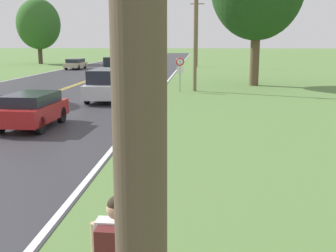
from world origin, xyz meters
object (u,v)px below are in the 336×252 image
Objects in this scene: traffic_sign at (180,66)px; car_red_hatchback_approaching at (32,109)px; car_dark_green_suv_mid_far at (116,67)px; car_champagne_hatchback_receding at (75,63)px; car_maroon_sedan_distant at (138,54)px; car_silver_van_mid_near at (108,84)px; tree_behind_sign at (38,24)px.

car_red_hatchback_approaching is at bearing -112.93° from traffic_sign.
car_dark_green_suv_mid_far reaches higher than car_red_hatchback_approaching.
traffic_sign is at bearing 34.63° from car_dark_green_suv_mid_far.
car_maroon_sedan_distant is at bearing -1.30° from car_champagne_hatchback_receding.
car_silver_van_mid_near is at bearing 11.95° from car_dark_green_suv_mid_far.
car_red_hatchback_approaching is (17.41, -46.54, -5.08)m from tree_behind_sign.
traffic_sign reaches higher than car_maroon_sedan_distant.
traffic_sign is 0.48× the size of car_silver_van_mid_near.
traffic_sign is at bearing 158.68° from car_red_hatchback_approaching.
car_dark_green_suv_mid_far is at bearing 122.27° from traffic_sign.
traffic_sign is 0.63× the size of car_red_hatchback_approaching.
car_champagne_hatchback_receding is (-13.83, 22.32, -1.05)m from traffic_sign.
tree_behind_sign is 43.17m from car_silver_van_mid_near.
tree_behind_sign reaches higher than car_dark_green_suv_mid_far.
car_champagne_hatchback_receding is (-8.55, 34.80, -0.06)m from car_red_hatchback_approaching.
car_champagne_hatchback_receding is at bearing -164.58° from car_red_hatchback_approaching.
tree_behind_sign is at bearing 39.48° from car_champagne_hatchback_receding.
car_silver_van_mid_near is (18.73, -38.58, -4.89)m from tree_behind_sign.
car_maroon_sedan_distant is at bearing -174.45° from car_silver_van_mid_near.
car_dark_green_suv_mid_far reaches higher than car_silver_van_mid_near.
car_red_hatchback_approaching is 0.90× the size of car_maroon_sedan_distant.
car_champagne_hatchback_receding is (8.86, -11.74, -5.14)m from tree_behind_sign.
tree_behind_sign is 2.58× the size of car_red_hatchback_approaching.
car_red_hatchback_approaching is at bearing -175.98° from car_maroon_sedan_distant.
car_silver_van_mid_near reaches higher than car_champagne_hatchback_receding.
tree_behind_sign is at bearing -143.39° from car_dark_green_suv_mid_far.
car_silver_van_mid_near is at bearing -64.11° from tree_behind_sign.
traffic_sign is at bearing -169.91° from car_maroon_sedan_distant.
car_maroon_sedan_distant is at bearing -171.76° from car_dark_green_suv_mid_far.
tree_behind_sign is 29.26m from car_dark_green_suv_mid_far.
car_silver_van_mid_near is at bearing -131.25° from traffic_sign.
car_red_hatchback_approaching is at bearing -163.75° from car_champagne_hatchback_receding.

